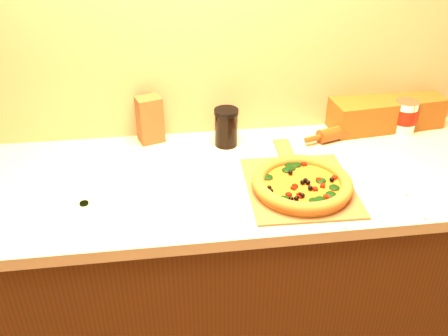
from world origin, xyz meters
TOP-DOWN VIEW (x-y plane):
  - cabinet at (0.00, 1.43)m, footprint 2.80×0.65m
  - countertop at (0.00, 1.43)m, footprint 2.84×0.68m
  - pizza_peel at (0.25, 1.33)m, footprint 0.35×0.52m
  - pizza at (0.25, 1.30)m, footprint 0.32×0.32m
  - bottle_cap at (-0.44, 1.32)m, footprint 0.03×0.03m
  - rolling_pin at (0.53, 1.64)m, footprint 0.38×0.14m
  - coffee_canister at (0.75, 1.65)m, footprint 0.09×0.09m
  - bread_bag at (0.70, 1.70)m, footprint 0.46×0.19m
  - paper_bag at (-0.23, 1.71)m, footprint 0.11×0.09m
  - dark_jar at (0.05, 1.64)m, footprint 0.09×0.09m

SIDE VIEW (x-z plane):
  - cabinet at x=0.00m, z-range 0.00..0.86m
  - countertop at x=0.00m, z-range 0.86..0.90m
  - bottle_cap at x=-0.44m, z-range 0.90..0.91m
  - pizza_peel at x=0.25m, z-range 0.90..0.91m
  - rolling_pin at x=0.53m, z-range 0.90..0.95m
  - pizza at x=0.25m, z-range 0.91..0.95m
  - bread_bag at x=0.70m, z-range 0.90..1.02m
  - coffee_canister at x=0.75m, z-range 0.90..1.03m
  - dark_jar at x=0.05m, z-range 0.90..1.04m
  - paper_bag at x=-0.23m, z-range 0.90..1.08m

